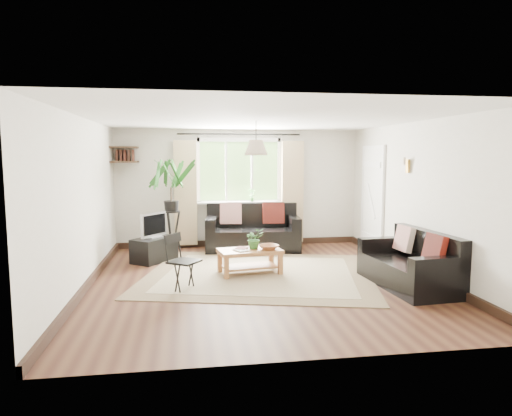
{
  "coord_description": "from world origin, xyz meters",
  "views": [
    {
      "loc": [
        -1.06,
        -6.62,
        1.86
      ],
      "look_at": [
        0.0,
        0.4,
        1.05
      ],
      "focal_mm": 32.0,
      "sensor_mm": 36.0,
      "label": 1
    }
  ],
  "objects": [
    {
      "name": "folding_chair",
      "position": [
        -1.12,
        -0.35,
        0.39
      ],
      "size": [
        0.56,
        0.56,
        0.78
      ],
      "primitive_type": null,
      "rotation": [
        0.0,
        0.0,
        0.98
      ],
      "color": "black",
      "rests_on": "floor"
    },
    {
      "name": "bowl",
      "position": [
        0.19,
        0.34,
        0.43
      ],
      "size": [
        0.39,
        0.39,
        0.07
      ],
      "primitive_type": "imported",
      "rotation": [
        0.0,
        0.0,
        0.39
      ],
      "color": "#995934",
      "rests_on": "coffee_table"
    },
    {
      "name": "window",
      "position": [
        0.0,
        2.71,
        1.55
      ],
      "size": [
        2.5,
        0.16,
        2.16
      ],
      "primitive_type": null,
      "color": "white",
      "rests_on": "wall_back"
    },
    {
      "name": "corner_shelf",
      "position": [
        -2.25,
        2.5,
        1.89
      ],
      "size": [
        0.5,
        0.5,
        0.34
      ],
      "primitive_type": null,
      "color": "black",
      "rests_on": "wall_back"
    },
    {
      "name": "wall_left",
      "position": [
        -2.5,
        0.0,
        1.2
      ],
      "size": [
        0.02,
        5.5,
        2.4
      ],
      "primitive_type": "cube",
      "color": "beige",
      "rests_on": "floor"
    },
    {
      "name": "door",
      "position": [
        2.47,
        1.7,
        1.0
      ],
      "size": [
        0.06,
        0.96,
        2.06
      ],
      "primitive_type": "cube",
      "color": "silver",
      "rests_on": "wall_right"
    },
    {
      "name": "tv",
      "position": [
        -1.66,
        1.51,
        0.66
      ],
      "size": [
        0.53,
        0.6,
        0.47
      ],
      "primitive_type": null,
      "rotation": [
        0.0,
        0.0,
        0.91
      ],
      "color": "#A5A5AA",
      "rests_on": "tv_stand"
    },
    {
      "name": "palm_stand",
      "position": [
        -1.36,
        1.99,
        0.91
      ],
      "size": [
        0.77,
        0.77,
        1.82
      ],
      "primitive_type": null,
      "rotation": [
        0.0,
        0.0,
        0.1
      ],
      "color": "black",
      "rests_on": "floor"
    },
    {
      "name": "wall_front",
      "position": [
        0.0,
        -2.75,
        1.2
      ],
      "size": [
        5.0,
        0.02,
        2.4
      ],
      "primitive_type": "cube",
      "color": "beige",
      "rests_on": "floor"
    },
    {
      "name": "wall_back",
      "position": [
        0.0,
        2.75,
        1.2
      ],
      "size": [
        5.0,
        0.02,
        2.4
      ],
      "primitive_type": "cube",
      "color": "beige",
      "rests_on": "floor"
    },
    {
      "name": "pendant_lamp",
      "position": [
        0.0,
        0.4,
        2.05
      ],
      "size": [
        0.36,
        0.36,
        0.54
      ],
      "primitive_type": null,
      "color": "beige",
      "rests_on": "ceiling"
    },
    {
      "name": "rug",
      "position": [
        0.03,
        0.33,
        0.01
      ],
      "size": [
        4.09,
        3.73,
        0.02
      ],
      "primitive_type": "cube",
      "rotation": [
        0.0,
        0.0,
        -0.24
      ],
      "color": "beige",
      "rests_on": "floor"
    },
    {
      "name": "book_a",
      "position": [
        -0.33,
        0.25,
        0.41
      ],
      "size": [
        0.26,
        0.28,
        0.02
      ],
      "primitive_type": "imported",
      "rotation": [
        0.0,
        0.0,
        0.45
      ],
      "color": "silver",
      "rests_on": "coffee_table"
    },
    {
      "name": "wall_sconce",
      "position": [
        2.43,
        0.3,
        1.74
      ],
      "size": [
        0.12,
        0.12,
        0.28
      ],
      "primitive_type": null,
      "color": "beige",
      "rests_on": "wall_right"
    },
    {
      "name": "wall_right",
      "position": [
        2.5,
        0.0,
        1.2
      ],
      "size": [
        0.02,
        5.5,
        2.4
      ],
      "primitive_type": "cube",
      "color": "beige",
      "rests_on": "floor"
    },
    {
      "name": "coffee_table",
      "position": [
        -0.1,
        0.38,
        0.2
      ],
      "size": [
        1.04,
        0.68,
        0.4
      ],
      "primitive_type": null,
      "rotation": [
        0.0,
        0.0,
        0.16
      ],
      "color": "#9A6632",
      "rests_on": "floor"
    },
    {
      "name": "ceiling",
      "position": [
        0.0,
        0.0,
        2.4
      ],
      "size": [
        5.5,
        5.5,
        0.0
      ],
      "primitive_type": "plane",
      "rotation": [
        3.14,
        0.0,
        0.0
      ],
      "color": "white",
      "rests_on": "floor"
    },
    {
      "name": "tv_stand",
      "position": [
        -1.66,
        1.51,
        0.21
      ],
      "size": [
        0.83,
        0.9,
        0.42
      ],
      "primitive_type": "cube",
      "rotation": [
        0.0,
        0.0,
        0.91
      ],
      "color": "black",
      "rests_on": "floor"
    },
    {
      "name": "sill_plant",
      "position": [
        0.25,
        2.63,
        1.06
      ],
      "size": [
        0.14,
        0.1,
        0.27
      ],
      "primitive_type": "imported",
      "color": "#2D6023",
      "rests_on": "window"
    },
    {
      "name": "sofa_right",
      "position": [
        2.04,
        -0.65,
        0.38
      ],
      "size": [
        1.67,
        0.93,
        0.76
      ],
      "primitive_type": null,
      "rotation": [
        0.0,
        0.0,
        -1.49
      ],
      "color": "black",
      "rests_on": "floor"
    },
    {
      "name": "floor",
      "position": [
        0.0,
        0.0,
        0.0
      ],
      "size": [
        5.5,
        5.5,
        0.0
      ],
      "primitive_type": "plane",
      "color": "#321810",
      "rests_on": "ground"
    },
    {
      "name": "table_plant",
      "position": [
        -0.02,
        0.43,
        0.56
      ],
      "size": [
        0.36,
        0.33,
        0.32
      ],
      "primitive_type": "imported",
      "rotation": [
        0.0,
        0.0,
        0.32
      ],
      "color": "#326C2B",
      "rests_on": "coffee_table"
    },
    {
      "name": "sofa_back",
      "position": [
        0.21,
        2.23,
        0.43
      ],
      "size": [
        1.91,
        1.09,
        0.86
      ],
      "primitive_type": null,
      "rotation": [
        0.0,
        0.0,
        -0.09
      ],
      "color": "black",
      "rests_on": "floor"
    },
    {
      "name": "book_b",
      "position": [
        -0.31,
        0.45,
        0.41
      ],
      "size": [
        0.27,
        0.3,
        0.02
      ],
      "primitive_type": "imported",
      "rotation": [
        0.0,
        0.0,
        -0.43
      ],
      "color": "#512320",
      "rests_on": "coffee_table"
    }
  ]
}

